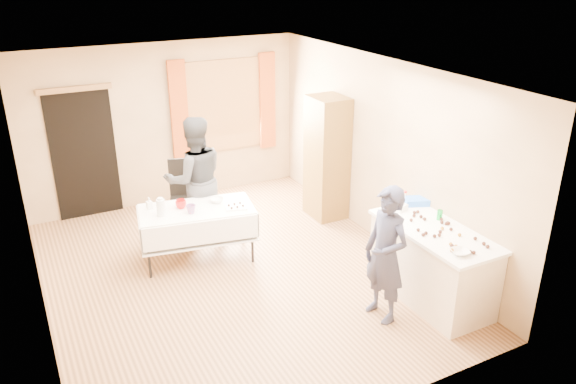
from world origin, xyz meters
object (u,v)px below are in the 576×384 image
party_table (198,229)px  cabinet (327,158)px  chair (186,210)px  woman (195,179)px  counter (432,264)px  girl (386,255)px

party_table → cabinet: bearing=21.1°
cabinet → chair: cabinet is taller
cabinet → woman: (-2.04, 0.18, -0.04)m
cabinet → party_table: bearing=-169.3°
counter → chair: size_ratio=1.48×
counter → woman: (-1.94, 2.77, 0.45)m
woman → counter: bearing=130.9°
cabinet → counter: (-0.10, -2.58, -0.50)m
counter → girl: girl is taller
chair → woman: 0.67m
counter → chair: bearing=123.2°
chair → girl: (1.28, -3.13, 0.47)m
chair → woman: woman is taller
counter → girl: 0.81m
cabinet → counter: cabinet is taller
counter → woman: woman is taller
woman → chair: bearing=-70.7°
chair → girl: bearing=-50.5°
cabinet → chair: (-2.12, 0.49, -0.63)m
counter → girl: bearing=-175.7°
party_table → girl: 2.65m
chair → cabinet: bearing=4.1°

